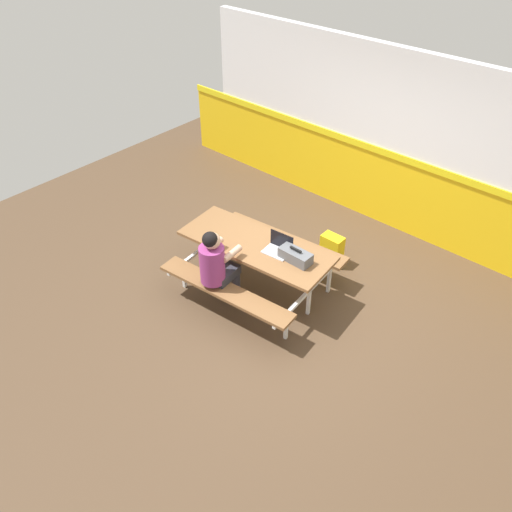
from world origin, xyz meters
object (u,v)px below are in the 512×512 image
object	(u,v)px
student_nearer	(217,264)
backpack_dark	(332,250)
toolbox_grey	(295,256)
laptop_silver	(278,248)
picnic_table_main	(256,254)

from	to	relation	value
student_nearer	backpack_dark	world-z (taller)	student_nearer
student_nearer	toolbox_grey	distance (m)	0.93
laptop_silver	backpack_dark	distance (m)	1.20
picnic_table_main	student_nearer	size ratio (longest dim) A/B	1.67
student_nearer	backpack_dark	size ratio (longest dim) A/B	2.74
student_nearer	laptop_silver	bearing A→B (deg)	57.06
toolbox_grey	backpack_dark	bearing A→B (deg)	98.61
picnic_table_main	toolbox_grey	xyz separation A→B (m)	(0.57, 0.06, 0.24)
student_nearer	toolbox_grey	world-z (taller)	student_nearer
laptop_silver	student_nearer	bearing A→B (deg)	-122.94
laptop_silver	toolbox_grey	bearing A→B (deg)	-2.10
picnic_table_main	student_nearer	distance (m)	0.60
student_nearer	toolbox_grey	xyz separation A→B (m)	(0.68, 0.63, 0.10)
student_nearer	laptop_silver	world-z (taller)	student_nearer
toolbox_grey	backpack_dark	distance (m)	1.23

